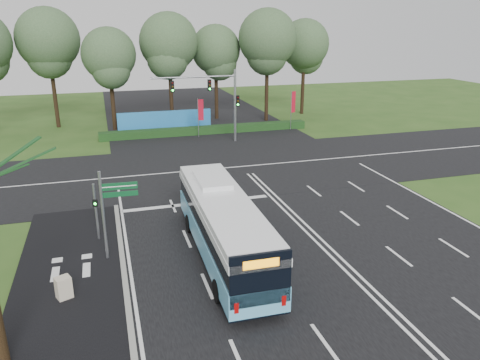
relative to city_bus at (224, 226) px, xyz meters
name	(u,v)px	position (x,y,z in m)	size (l,w,h in m)	color
ground	(299,225)	(5.18, 2.54, -1.73)	(120.00, 120.00, 0.00)	#2C4E1A
road_main	(299,225)	(5.18, 2.54, -1.71)	(20.00, 120.00, 0.04)	black
road_cross	(240,167)	(5.18, 14.54, -1.71)	(120.00, 14.00, 0.05)	black
bike_path	(70,283)	(-7.32, -0.46, -1.70)	(5.00, 18.00, 0.06)	black
kerb_strip	(124,275)	(-4.92, -0.46, -1.67)	(0.25, 18.00, 0.12)	gray
city_bus	(224,226)	(0.00, 0.00, 0.00)	(2.76, 12.01, 3.44)	#60B5DF
pedestrian_signal	(96,210)	(-6.02, 3.84, 0.03)	(0.28, 0.41, 3.22)	gray
street_sign	(110,205)	(-5.26, 1.49, 1.12)	(1.79, 0.19, 4.59)	gray
utility_cabinet	(64,288)	(-7.47, -1.64, -1.22)	(0.61, 0.51, 1.02)	beige
banner_flag_mid	(200,112)	(4.27, 25.69, 0.89)	(0.59, 0.10, 3.98)	gray
banner_flag_right	(293,104)	(14.66, 26.42, 1.06)	(0.59, 0.28, 4.25)	gray
traffic_light_gantry	(217,95)	(5.39, 23.04, 2.93)	(8.41, 0.28, 7.00)	gray
hedge	(207,130)	(5.18, 27.04, -1.33)	(22.00, 1.20, 0.80)	#153312
blue_hoarding	(165,121)	(1.18, 29.54, -0.63)	(10.00, 0.30, 2.20)	#2275BB
eucalyptus_row	(158,44)	(1.33, 33.39, 7.25)	(42.18, 9.94, 12.85)	black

